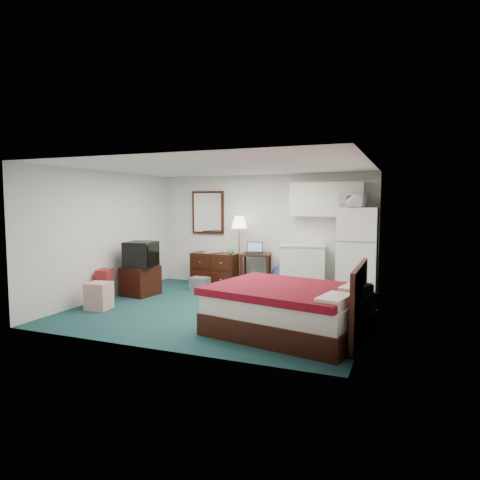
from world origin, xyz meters
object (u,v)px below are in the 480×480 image
at_px(desk, 256,271).
at_px(kitchen_counter, 302,269).
at_px(floor_lamp, 239,252).
at_px(tv_stand, 140,281).
at_px(dresser, 216,269).
at_px(suitcase, 105,285).
at_px(fridge, 357,254).
at_px(bed, 289,310).

distance_m(desk, kitchen_counter, 1.03).
bearing_deg(floor_lamp, desk, -5.18).
xyz_separation_m(desk, tv_stand, (-1.98, -1.47, -0.10)).
xyz_separation_m(dresser, suitcase, (-1.33, -2.20, -0.07)).
bearing_deg(suitcase, tv_stand, 44.05).
relative_size(fridge, suitcase, 2.95).
distance_m(floor_lamp, suitcase, 2.94).
bearing_deg(suitcase, dresser, 39.96).
relative_size(fridge, tv_stand, 2.79).
relative_size(floor_lamp, kitchen_counter, 1.61).
bearing_deg(desk, kitchen_counter, -11.03).
relative_size(floor_lamp, suitcase, 2.61).
bearing_deg(suitcase, bed, -28.77).
distance_m(kitchen_counter, suitcase, 3.99).
height_order(kitchen_counter, bed, kitchen_counter).
height_order(dresser, kitchen_counter, kitchen_counter).
bearing_deg(kitchen_counter, suitcase, -160.03).
height_order(desk, tv_stand, desk).
height_order(dresser, bed, dresser).
relative_size(dresser, tv_stand, 1.69).
xyz_separation_m(floor_lamp, kitchen_counter, (1.43, -0.01, -0.30)).
relative_size(bed, suitcase, 3.46).
relative_size(kitchen_counter, tv_stand, 1.54).
bearing_deg(kitchen_counter, fridge, -23.90).
distance_m(floor_lamp, desk, 0.58).
distance_m(kitchen_counter, fridge, 1.23).
bearing_deg(fridge, bed, -105.85).
distance_m(floor_lamp, bed, 3.47).
height_order(desk, fridge, fridge).
height_order(floor_lamp, bed, floor_lamp).
bearing_deg(dresser, tv_stand, -119.18).
relative_size(floor_lamp, fridge, 0.89).
height_order(desk, suitcase, desk).
distance_m(dresser, kitchen_counter, 2.02).
height_order(kitchen_counter, tv_stand, kitchen_counter).
height_order(bed, suitcase, bed).
distance_m(floor_lamp, fridge, 2.58).
distance_m(fridge, suitcase, 4.93).
xyz_separation_m(kitchen_counter, tv_stand, (-3.00, -1.50, -0.20)).
relative_size(dresser, bed, 0.52).
bearing_deg(bed, dresser, 142.78).
relative_size(desk, suitcase, 1.29).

